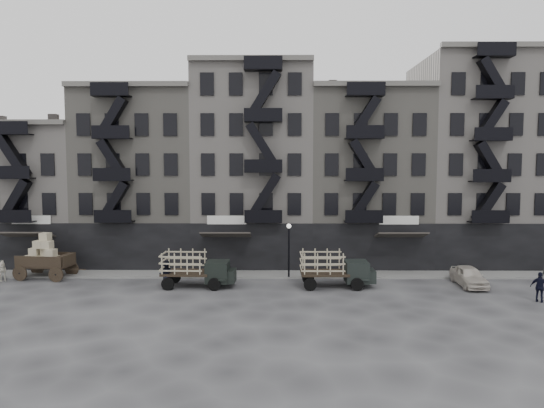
{
  "coord_description": "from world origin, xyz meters",
  "views": [
    {
      "loc": [
        2.0,
        -34.25,
        8.79
      ],
      "look_at": [
        1.69,
        4.0,
        5.68
      ],
      "focal_mm": 32.0,
      "sensor_mm": 36.0,
      "label": 1
    }
  ],
  "objects_px": {
    "pedestrian_mid": "(166,275)",
    "policeman": "(540,287)",
    "stake_truck_east": "(335,267)",
    "stake_truck_west": "(196,266)",
    "car_east": "(469,276)",
    "wagon": "(44,253)"
  },
  "relations": [
    {
      "from": "stake_truck_east",
      "to": "car_east",
      "type": "xyz_separation_m",
      "value": [
        9.79,
        0.46,
        -0.78
      ]
    },
    {
      "from": "policeman",
      "to": "pedestrian_mid",
      "type": "bearing_deg",
      "value": 29.13
    },
    {
      "from": "stake_truck_east",
      "to": "car_east",
      "type": "relative_size",
      "value": 1.25
    },
    {
      "from": "stake_truck_west",
      "to": "car_east",
      "type": "height_order",
      "value": "stake_truck_west"
    },
    {
      "from": "stake_truck_west",
      "to": "policeman",
      "type": "distance_m",
      "value": 22.95
    },
    {
      "from": "pedestrian_mid",
      "to": "stake_truck_east",
      "type": "bearing_deg",
      "value": 176.98
    },
    {
      "from": "pedestrian_mid",
      "to": "car_east",
      "type": "bearing_deg",
      "value": 176.93
    },
    {
      "from": "pedestrian_mid",
      "to": "wagon",
      "type": "bearing_deg",
      "value": -22.91
    },
    {
      "from": "stake_truck_east",
      "to": "policeman",
      "type": "height_order",
      "value": "stake_truck_east"
    },
    {
      "from": "car_east",
      "to": "pedestrian_mid",
      "type": "height_order",
      "value": "pedestrian_mid"
    },
    {
      "from": "stake_truck_east",
      "to": "wagon",
      "type": "bearing_deg",
      "value": 173.14
    },
    {
      "from": "pedestrian_mid",
      "to": "policeman",
      "type": "height_order",
      "value": "pedestrian_mid"
    },
    {
      "from": "car_east",
      "to": "policeman",
      "type": "xyz_separation_m",
      "value": [
        2.9,
        -4.15,
        0.25
      ]
    },
    {
      "from": "pedestrian_mid",
      "to": "policeman",
      "type": "relative_size",
      "value": 1.04
    },
    {
      "from": "car_east",
      "to": "policeman",
      "type": "height_order",
      "value": "policeman"
    },
    {
      "from": "wagon",
      "to": "stake_truck_west",
      "type": "bearing_deg",
      "value": -3.84
    },
    {
      "from": "stake_truck_west",
      "to": "stake_truck_east",
      "type": "xyz_separation_m",
      "value": [
        9.96,
        0.01,
        0.01
      ]
    },
    {
      "from": "stake_truck_east",
      "to": "pedestrian_mid",
      "type": "xyz_separation_m",
      "value": [
        -12.01,
        -0.59,
        -0.5
      ]
    },
    {
      "from": "stake_truck_east",
      "to": "car_east",
      "type": "height_order",
      "value": "stake_truck_east"
    },
    {
      "from": "stake_truck_east",
      "to": "car_east",
      "type": "bearing_deg",
      "value": 2.33
    },
    {
      "from": "stake_truck_west",
      "to": "pedestrian_mid",
      "type": "xyz_separation_m",
      "value": [
        -2.05,
        -0.58,
        -0.49
      ]
    },
    {
      "from": "stake_truck_west",
      "to": "policeman",
      "type": "bearing_deg",
      "value": -7.43
    }
  ]
}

